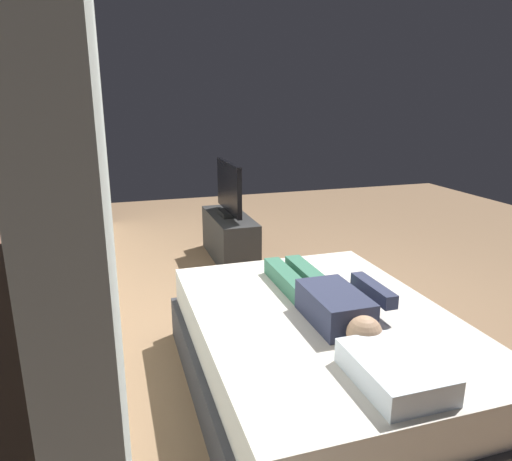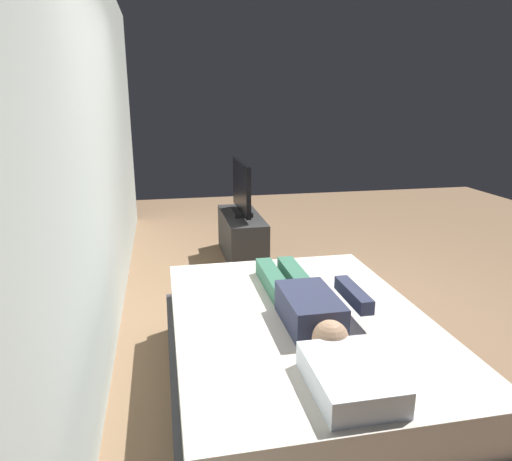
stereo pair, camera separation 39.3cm
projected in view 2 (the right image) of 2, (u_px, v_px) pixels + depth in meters
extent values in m
plane|color=#8C6B4C|center=(302.00, 317.00, 3.90)|extent=(10.00, 10.00, 0.00)
cube|color=silver|center=(102.00, 146.00, 3.60)|extent=(6.40, 0.10, 2.80)
cube|color=#333338|center=(299.00, 376.00, 2.81)|extent=(2.07, 1.52, 0.30)
cube|color=silver|center=(301.00, 335.00, 2.74)|extent=(1.99, 1.44, 0.24)
cube|color=white|center=(350.00, 377.00, 2.02)|extent=(0.48, 0.34, 0.12)
cube|color=#2D334C|center=(309.00, 309.00, 2.59)|extent=(0.48, 0.28, 0.18)
sphere|color=tan|center=(330.00, 338.00, 2.28)|extent=(0.18, 0.18, 0.18)
cube|color=#387056|center=(296.00, 279.00, 3.13)|extent=(0.60, 0.11, 0.11)
cube|color=#387056|center=(273.00, 280.00, 3.10)|extent=(0.60, 0.11, 0.11)
cube|color=#2D334C|center=(353.00, 294.00, 2.69)|extent=(0.40, 0.08, 0.08)
cube|color=black|center=(359.00, 296.00, 2.96)|extent=(0.15, 0.04, 0.02)
cube|color=#2D2D2D|center=(242.00, 236.00, 5.29)|extent=(1.10, 0.40, 0.50)
cube|color=black|center=(242.00, 213.00, 5.21)|extent=(0.32, 0.20, 0.05)
cube|color=black|center=(241.00, 186.00, 5.13)|extent=(0.88, 0.05, 0.54)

